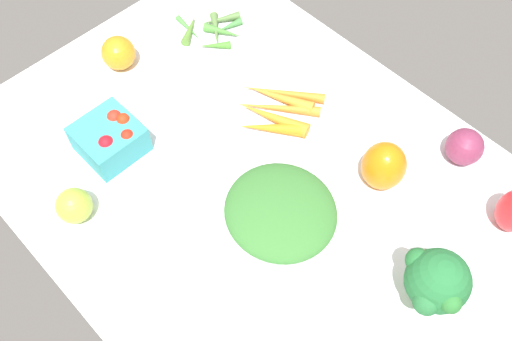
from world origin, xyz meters
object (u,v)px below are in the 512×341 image
(berry_basket, at_px, (110,138))
(bell_pepper_orange, at_px, (384,166))
(okra_pile, at_px, (212,30))
(carrot_bunch, at_px, (276,110))
(broccoli_head, at_px, (436,283))
(heirloom_tomato_green, at_px, (74,206))
(leafy_greens_clump, at_px, (281,211))
(heirloom_tomato_orange, at_px, (118,53))
(red_onion_center, at_px, (464,147))

(berry_basket, bearing_deg, bell_pepper_orange, 37.88)
(okra_pile, bearing_deg, carrot_bunch, -13.06)
(broccoli_head, relative_size, heirloom_tomato_green, 2.19)
(broccoli_head, bearing_deg, carrot_bunch, 166.87)
(okra_pile, distance_m, leafy_greens_clump, 0.48)
(heirloom_tomato_orange, height_order, heirloom_tomato_green, heirloom_tomato_orange)
(broccoli_head, relative_size, berry_basket, 1.27)
(broccoli_head, distance_m, heirloom_tomato_orange, 0.75)
(bell_pepper_orange, bearing_deg, berry_basket, -142.12)
(red_onion_center, bearing_deg, leafy_greens_clump, -113.02)
(berry_basket, relative_size, heirloom_tomato_green, 1.73)
(heirloom_tomato_green, bearing_deg, heirloom_tomato_orange, 130.85)
(leafy_greens_clump, relative_size, heirloom_tomato_orange, 2.85)
(okra_pile, xyz_separation_m, leafy_greens_clump, (0.42, -0.22, 0.02))
(red_onion_center, bearing_deg, okra_pile, -168.36)
(broccoli_head, distance_m, leafy_greens_clump, 0.28)
(leafy_greens_clump, bearing_deg, bell_pepper_orange, 69.49)
(leafy_greens_clump, bearing_deg, carrot_bunch, 136.77)
(berry_basket, bearing_deg, heirloom_tomato_orange, 139.05)
(leafy_greens_clump, relative_size, red_onion_center, 2.87)
(okra_pile, height_order, bell_pepper_orange, bell_pepper_orange)
(bell_pepper_orange, distance_m, red_onion_center, 0.16)
(okra_pile, relative_size, bell_pepper_orange, 1.54)
(okra_pile, distance_m, red_onion_center, 0.58)
(bell_pepper_orange, xyz_separation_m, heirloom_tomato_green, (-0.32, -0.43, -0.02))
(broccoli_head, xyz_separation_m, leafy_greens_clump, (-0.26, -0.06, -0.06))
(okra_pile, xyz_separation_m, red_onion_center, (0.56, 0.12, 0.03))
(leafy_greens_clump, distance_m, heirloom_tomato_green, 0.35)
(carrot_bunch, height_order, heirloom_tomato_orange, heirloom_tomato_orange)
(berry_basket, xyz_separation_m, heirloom_tomato_green, (0.07, -0.13, -0.00))
(berry_basket, height_order, red_onion_center, berry_basket)
(carrot_bunch, xyz_separation_m, red_onion_center, (0.31, 0.17, 0.02))
(okra_pile, distance_m, heirloom_tomato_orange, 0.21)
(broccoli_head, xyz_separation_m, okra_pile, (-0.69, 0.16, -0.08))
(heirloom_tomato_green, bearing_deg, broccoli_head, 30.61)
(carrot_bunch, relative_size, heirloom_tomato_green, 3.00)
(okra_pile, distance_m, carrot_bunch, 0.26)
(carrot_bunch, xyz_separation_m, berry_basket, (-0.16, -0.28, 0.02))
(berry_basket, bearing_deg, carrot_bunch, 60.89)
(broccoli_head, bearing_deg, heirloom_tomato_orange, -177.04)
(broccoli_head, relative_size, heirloom_tomato_orange, 1.98)
(red_onion_center, bearing_deg, heirloom_tomato_green, -124.13)
(carrot_bunch, relative_size, heirloom_tomato_orange, 2.72)
(heirloom_tomato_green, bearing_deg, bell_pepper_orange, 53.43)
(leafy_greens_clump, xyz_separation_m, bell_pepper_orange, (0.07, 0.19, 0.02))
(okra_pile, distance_m, berry_basket, 0.35)
(bell_pepper_orange, relative_size, heirloom_tomato_green, 1.55)
(leafy_greens_clump, height_order, berry_basket, berry_basket)
(broccoli_head, distance_m, berry_basket, 0.62)
(leafy_greens_clump, relative_size, bell_pepper_orange, 2.03)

